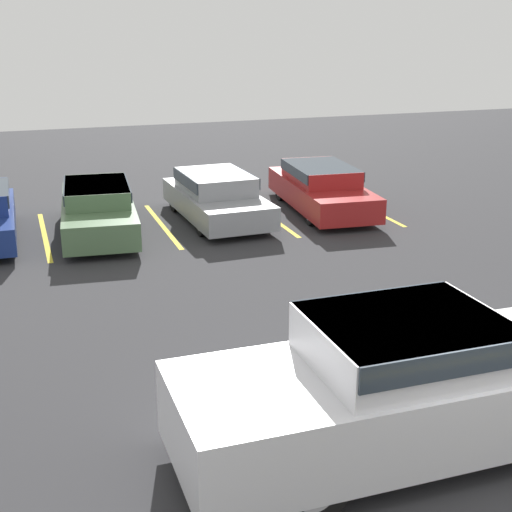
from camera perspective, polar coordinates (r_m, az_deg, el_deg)
The scene contains 9 objects.
ground_plane at distance 9.37m, azimuth 15.22°, elevation -14.87°, with size 60.00×60.00×0.00m, color #2D2D30.
stall_stripe_b at distance 18.28m, azimuth -16.55°, elevation 1.55°, with size 0.12×4.39×0.01m, color yellow.
stall_stripe_c at distance 18.61m, azimuth -7.51°, elevation 2.45°, with size 0.12×4.39×0.01m, color yellow.
stall_stripe_d at distance 19.37m, azimuth 1.02°, elevation 3.24°, with size 0.12×4.39×0.01m, color yellow.
stall_stripe_e at distance 20.54m, azimuth 8.76°, elevation 3.90°, with size 0.12×4.39×0.01m, color yellow.
pickup_truck at distance 9.01m, azimuth 13.53°, elevation -9.71°, with size 6.22×2.04×1.75m.
parked_sedan_b at distance 18.09m, azimuth -12.54°, elevation 3.84°, with size 2.13×4.86×1.23m.
parked_sedan_c at distance 18.85m, azimuth -3.20°, elevation 4.88°, with size 1.98×4.43×1.26m.
parked_sedan_d at distance 19.92m, azimuth 5.24°, elevation 5.55°, with size 2.13×4.92×1.26m.
Camera 1 is at (-4.71, -6.36, 5.02)m, focal length 50.00 mm.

